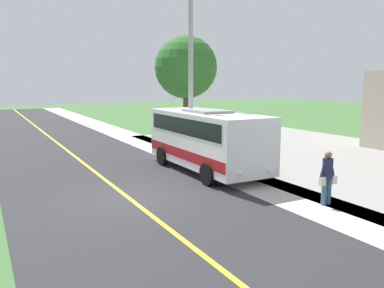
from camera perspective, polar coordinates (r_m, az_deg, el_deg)
ground_plane at (r=14.21m, az=-9.21°, el=-7.62°), size 120.00×120.00×0.00m
road_surface at (r=14.21m, az=-9.22°, el=-7.61°), size 8.00×100.00×0.01m
sidewalk at (r=16.57m, az=8.10°, el=-5.18°), size 2.40×100.00×0.01m
road_centre_line at (r=14.21m, az=-9.22°, el=-7.59°), size 0.16×100.00×0.00m
shuttle_bus_front at (r=17.76m, az=2.17°, el=0.93°), size 2.72×7.14×2.80m
pedestrian_with_bags at (r=13.76m, az=18.90°, el=-4.37°), size 0.72×0.34×1.80m
street_light_pole at (r=19.88m, az=-0.47°, el=11.42°), size 1.97×0.24×8.91m
tree_curbside at (r=25.63m, az=-0.90°, el=10.96°), size 3.98×3.98×6.92m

